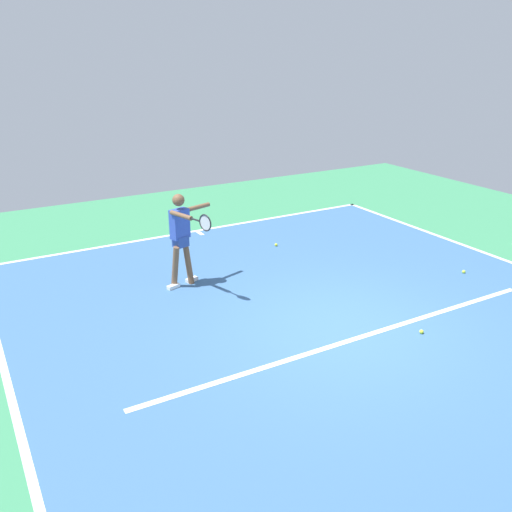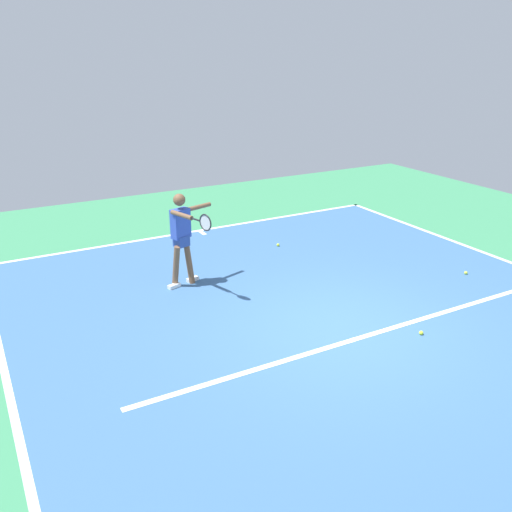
# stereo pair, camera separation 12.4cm
# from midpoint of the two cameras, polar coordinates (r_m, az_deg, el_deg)

# --- Properties ---
(ground_plane) EXTENTS (19.48, 19.48, 0.00)m
(ground_plane) POSITION_cam_midpoint_polar(r_m,az_deg,el_deg) (8.80, 8.63, -7.47)
(ground_plane) COLOR #388456
(court_surface) EXTENTS (9.69, 11.44, 0.00)m
(court_surface) POSITION_cam_midpoint_polar(r_m,az_deg,el_deg) (8.80, 8.63, -7.46)
(court_surface) COLOR #38608E
(court_surface) RESTS_ON ground_plane
(court_line_baseline_near) EXTENTS (9.69, 0.10, 0.01)m
(court_line_baseline_near) POSITION_cam_midpoint_polar(r_m,az_deg,el_deg) (13.32, -6.48, 2.63)
(court_line_baseline_near) COLOR white
(court_line_baseline_near) RESTS_ON ground_plane
(court_line_sideline_right) EXTENTS (0.10, 11.44, 0.01)m
(court_line_sideline_right) POSITION_cam_midpoint_polar(r_m,az_deg,el_deg) (7.29, -24.04, -15.84)
(court_line_sideline_right) COLOR white
(court_line_sideline_right) RESTS_ON ground_plane
(court_line_service) EXTENTS (7.27, 0.10, 0.01)m
(court_line_service) POSITION_cam_midpoint_polar(r_m,az_deg,el_deg) (8.56, 10.14, -8.43)
(court_line_service) COLOR white
(court_line_service) RESTS_ON ground_plane
(court_line_centre_mark) EXTENTS (0.10, 0.30, 0.01)m
(court_line_centre_mark) POSITION_cam_midpoint_polar(r_m,az_deg,el_deg) (13.15, -6.13, 2.40)
(court_line_centre_mark) COLOR white
(court_line_centre_mark) RESTS_ON ground_plane
(tennis_player) EXTENTS (1.03, 1.29, 1.75)m
(tennis_player) POSITION_cam_midpoint_polar(r_m,az_deg,el_deg) (9.95, -8.12, 2.29)
(tennis_player) COLOR brown
(tennis_player) RESTS_ON ground_plane
(tennis_ball_far_corner) EXTENTS (0.07, 0.07, 0.07)m
(tennis_ball_far_corner) POSITION_cam_midpoint_polar(r_m,az_deg,el_deg) (12.20, 1.82, 1.18)
(tennis_ball_far_corner) COLOR #CCE033
(tennis_ball_far_corner) RESTS_ON ground_plane
(tennis_ball_near_service_line) EXTENTS (0.07, 0.07, 0.07)m
(tennis_ball_near_service_line) POSITION_cam_midpoint_polar(r_m,az_deg,el_deg) (11.46, 20.57, -1.54)
(tennis_ball_near_service_line) COLOR #C6E53D
(tennis_ball_near_service_line) RESTS_ON ground_plane
(tennis_ball_by_baseline) EXTENTS (0.07, 0.07, 0.07)m
(tennis_ball_by_baseline) POSITION_cam_midpoint_polar(r_m,az_deg,el_deg) (8.90, 16.50, -7.58)
(tennis_ball_by_baseline) COLOR #CCE033
(tennis_ball_by_baseline) RESTS_ON ground_plane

